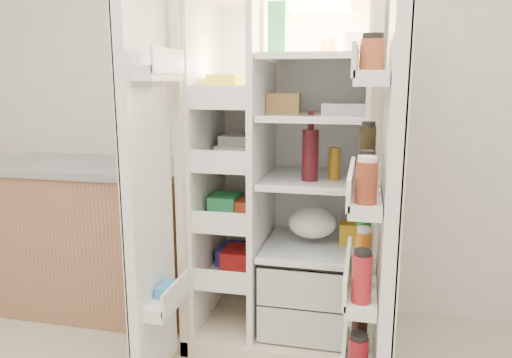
# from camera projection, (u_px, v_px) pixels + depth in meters

# --- Properties ---
(wall_back) EXTENTS (4.00, 0.02, 2.70)m
(wall_back) POSITION_uv_depth(u_px,v_px,m) (282.00, 84.00, 2.82)
(wall_back) COLOR silver
(wall_back) RESTS_ON floor
(refrigerator) EXTENTS (0.92, 0.70, 1.80)m
(refrigerator) POSITION_uv_depth(u_px,v_px,m) (288.00, 200.00, 2.59)
(refrigerator) COLOR beige
(refrigerator) RESTS_ON floor
(freezer_door) EXTENTS (0.15, 0.40, 1.72)m
(freezer_door) POSITION_uv_depth(u_px,v_px,m) (149.00, 194.00, 2.09)
(freezer_door) COLOR white
(freezer_door) RESTS_ON floor
(fridge_door) EXTENTS (0.17, 0.58, 1.72)m
(fridge_door) POSITION_uv_depth(u_px,v_px,m) (383.00, 218.00, 1.79)
(fridge_door) COLOR white
(fridge_door) RESTS_ON floor
(kitchen_counter) EXTENTS (1.23, 0.66, 0.90)m
(kitchen_counter) POSITION_uv_depth(u_px,v_px,m) (99.00, 235.00, 2.95)
(kitchen_counter) COLOR #9C6C4E
(kitchen_counter) RESTS_ON floor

